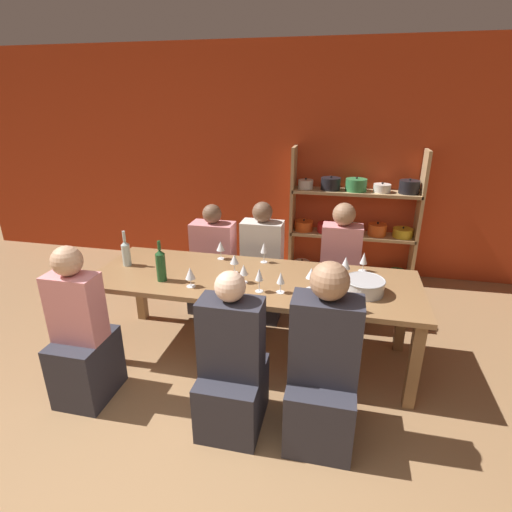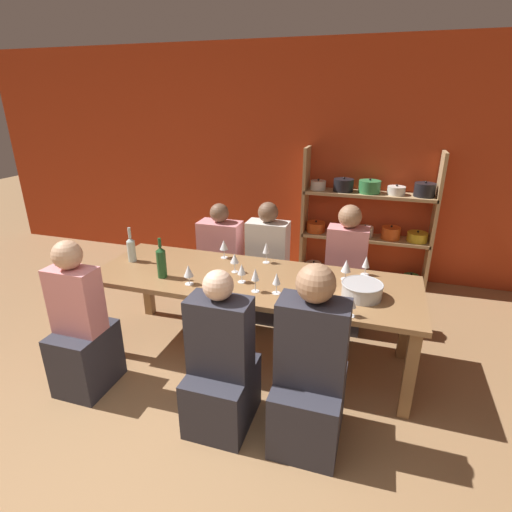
% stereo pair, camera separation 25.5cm
% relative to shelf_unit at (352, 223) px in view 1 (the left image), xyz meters
% --- Properties ---
extents(wall_back_red, '(8.80, 0.06, 2.70)m').
position_rel_shelf_unit_xyz_m(wall_back_red, '(-0.87, 0.20, 0.66)').
color(wall_back_red, '#B23819').
rests_on(wall_back_red, ground_plane).
extents(shelf_unit, '(1.49, 0.30, 1.56)m').
position_rel_shelf_unit_xyz_m(shelf_unit, '(0.00, 0.00, 0.00)').
color(shelf_unit, tan).
rests_on(shelf_unit, ground_plane).
extents(dining_table, '(2.62, 0.88, 0.73)m').
position_rel_shelf_unit_xyz_m(dining_table, '(-0.78, -1.88, -0.03)').
color(dining_table, olive).
rests_on(dining_table, ground_plane).
extents(mixing_bowl, '(0.30, 0.30, 0.11)m').
position_rel_shelf_unit_xyz_m(mixing_bowl, '(0.08, -1.96, 0.10)').
color(mixing_bowl, '#B7BABC').
rests_on(mixing_bowl, dining_table).
extents(wine_bottle_green, '(0.07, 0.07, 0.31)m').
position_rel_shelf_unit_xyz_m(wine_bottle_green, '(-1.90, -1.86, 0.16)').
color(wine_bottle_green, '#B2C6C1').
rests_on(wine_bottle_green, dining_table).
extents(wine_bottle_dark, '(0.08, 0.08, 0.33)m').
position_rel_shelf_unit_xyz_m(wine_bottle_dark, '(-1.47, -2.08, 0.18)').
color(wine_bottle_dark, '#1E4C23').
rests_on(wine_bottle_dark, dining_table).
extents(wine_glass_empty_a, '(0.07, 0.07, 0.16)m').
position_rel_shelf_unit_xyz_m(wine_glass_empty_a, '(-0.95, -1.81, 0.16)').
color(wine_glass_empty_a, white).
rests_on(wine_glass_empty_a, dining_table).
extents(wine_glass_white_a, '(0.07, 0.07, 0.15)m').
position_rel_shelf_unit_xyz_m(wine_glass_white_a, '(-0.83, -1.98, 0.15)').
color(wine_glass_white_a, white).
rests_on(wine_glass_white_a, dining_table).
extents(wine_glass_red_a, '(0.08, 0.08, 0.17)m').
position_rel_shelf_unit_xyz_m(wine_glass_red_a, '(-0.31, -1.97, 0.17)').
color(wine_glass_red_a, white).
rests_on(wine_glass_red_a, dining_table).
extents(wine_glass_red_b, '(0.07, 0.07, 0.17)m').
position_rel_shelf_unit_xyz_m(wine_glass_red_b, '(-1.15, -1.54, 0.16)').
color(wine_glass_red_b, white).
rests_on(wine_glass_red_b, dining_table).
extents(wine_glass_white_b, '(0.07, 0.07, 0.16)m').
position_rel_shelf_unit_xyz_m(wine_glass_white_b, '(-0.20, -2.11, 0.16)').
color(wine_glass_white_b, white).
rests_on(wine_glass_white_b, dining_table).
extents(wine_glass_empty_b, '(0.07, 0.07, 0.17)m').
position_rel_shelf_unit_xyz_m(wine_glass_empty_b, '(0.08, -1.54, 0.16)').
color(wine_glass_empty_b, white).
rests_on(wine_glass_empty_b, dining_table).
extents(wine_glass_white_c, '(0.08, 0.08, 0.16)m').
position_rel_shelf_unit_xyz_m(wine_glass_white_c, '(-1.21, -2.14, 0.15)').
color(wine_glass_white_c, white).
rests_on(wine_glass_white_c, dining_table).
extents(wine_glass_white_d, '(0.06, 0.06, 0.19)m').
position_rel_shelf_unit_xyz_m(wine_glass_white_d, '(-0.68, -2.10, 0.18)').
color(wine_glass_white_d, white).
rests_on(wine_glass_white_d, dining_table).
extents(wine_glass_empty_c, '(0.06, 0.06, 0.19)m').
position_rel_shelf_unit_xyz_m(wine_glass_empty_c, '(-0.76, -1.54, 0.18)').
color(wine_glass_empty_c, white).
rests_on(wine_glass_empty_c, dining_table).
extents(wine_glass_red_c, '(0.06, 0.06, 0.15)m').
position_rel_shelf_unit_xyz_m(wine_glass_red_c, '(0.03, -2.26, 0.15)').
color(wine_glass_red_c, white).
rests_on(wine_glass_red_c, dining_table).
extents(wine_glass_red_d, '(0.08, 0.08, 0.17)m').
position_rel_shelf_unit_xyz_m(wine_glass_red_d, '(-0.06, -1.68, 0.16)').
color(wine_glass_red_d, white).
rests_on(wine_glass_red_d, dining_table).
extents(wine_glass_red_e, '(0.07, 0.07, 0.16)m').
position_rel_shelf_unit_xyz_m(wine_glass_red_e, '(-0.52, -2.08, 0.16)').
color(wine_glass_red_e, white).
rests_on(wine_glass_red_e, dining_table).
extents(person_near_a, '(0.40, 0.50, 1.13)m').
position_rel_shelf_unit_xyz_m(person_near_a, '(-0.74, -2.66, -0.28)').
color(person_near_a, '#2D2D38').
rests_on(person_near_a, ground_plane).
extents(person_far_a, '(0.37, 0.46, 1.20)m').
position_rel_shelf_unit_xyz_m(person_far_a, '(-0.10, -1.12, -0.24)').
color(person_far_a, '#2D2D38').
rests_on(person_far_a, ground_plane).
extents(person_near_b, '(0.42, 0.52, 1.23)m').
position_rel_shelf_unit_xyz_m(person_near_b, '(-0.16, -2.63, -0.23)').
color(person_near_b, '#2D2D38').
rests_on(person_near_b, ground_plane).
extents(person_far_b, '(0.40, 0.50, 1.17)m').
position_rel_shelf_unit_xyz_m(person_far_b, '(-0.86, -1.15, -0.26)').
color(person_far_b, '#2D2D38').
rests_on(person_far_b, ground_plane).
extents(person_near_c, '(0.35, 0.44, 1.19)m').
position_rel_shelf_unit_xyz_m(person_near_c, '(-1.86, -2.63, -0.24)').
color(person_near_c, '#2D2D38').
rests_on(person_near_c, ground_plane).
extents(person_far_c, '(0.43, 0.54, 1.11)m').
position_rel_shelf_unit_xyz_m(person_far_c, '(-1.38, -1.08, -0.29)').
color(person_far_c, '#2D2D38').
rests_on(person_far_c, ground_plane).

